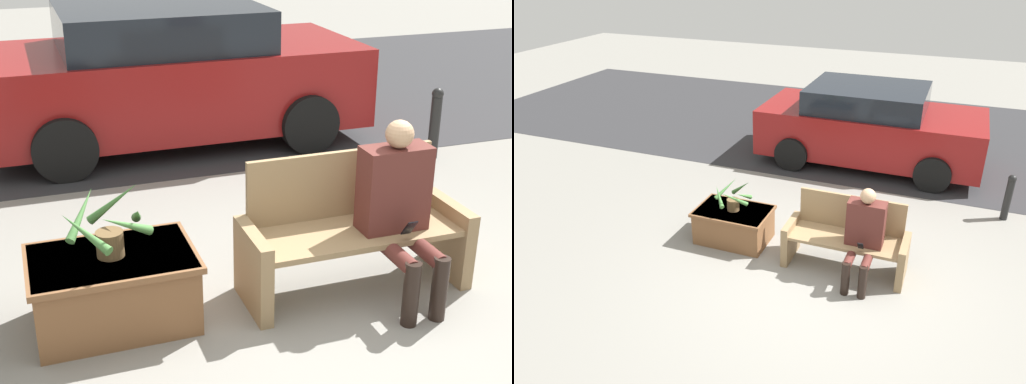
{
  "view_description": "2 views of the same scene",
  "coord_description": "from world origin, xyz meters",
  "views": [
    {
      "loc": [
        -1.86,
        -3.45,
        2.53
      ],
      "look_at": [
        -0.35,
        0.89,
        0.61
      ],
      "focal_mm": 50.0,
      "sensor_mm": 36.0,
      "label": 1
    },
    {
      "loc": [
        1.25,
        -4.95,
        3.78
      ],
      "look_at": [
        -0.96,
        0.71,
        0.75
      ],
      "focal_mm": 35.0,
      "sensor_mm": 36.0,
      "label": 2
    }
  ],
  "objects": [
    {
      "name": "planter_box",
      "position": [
        -1.42,
        0.51,
        0.26
      ],
      "size": [
        1.03,
        0.7,
        0.48
      ],
      "color": "brown",
      "rests_on": "ground_plane"
    },
    {
      "name": "potted_plant",
      "position": [
        -1.42,
        0.51,
        0.67
      ],
      "size": [
        0.56,
        0.56,
        0.44
      ],
      "color": "brown",
      "rests_on": "planter_box"
    },
    {
      "name": "parked_car",
      "position": [
        -0.24,
        4.03,
        0.73
      ],
      "size": [
        4.03,
        1.98,
        1.47
      ],
      "color": "maroon",
      "rests_on": "ground_plane"
    },
    {
      "name": "bench",
      "position": [
        0.19,
        0.46,
        0.41
      ],
      "size": [
        1.55,
        0.56,
        0.92
      ],
      "color": "#8C704C",
      "rests_on": "ground_plane"
    },
    {
      "name": "ground_plane",
      "position": [
        0.0,
        0.0,
        0.0
      ],
      "size": [
        30.0,
        30.0,
        0.0
      ],
      "primitive_type": "plane",
      "color": "gray"
    },
    {
      "name": "person_seated",
      "position": [
        0.43,
        0.27,
        0.66
      ],
      "size": [
        0.46,
        0.64,
        1.21
      ],
      "color": "#51231E",
      "rests_on": "ground_plane"
    },
    {
      "name": "bollard_post",
      "position": [
        2.17,
        2.55,
        0.39
      ],
      "size": [
        0.12,
        0.12,
        0.74
      ],
      "color": "black",
      "rests_on": "ground_plane"
    },
    {
      "name": "road_surface",
      "position": [
        0.0,
        5.8,
        0.0
      ],
      "size": [
        20.0,
        6.0,
        0.01
      ],
      "primitive_type": "cube",
      "color": "#2D2D30",
      "rests_on": "ground_plane"
    }
  ]
}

